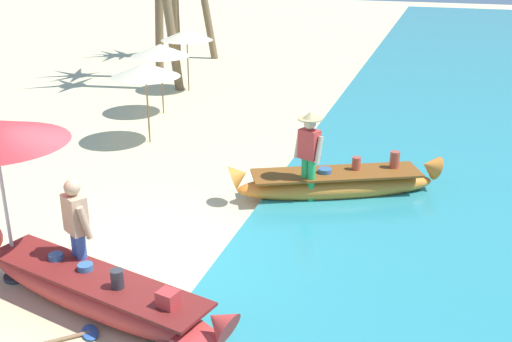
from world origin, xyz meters
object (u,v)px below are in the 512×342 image
at_px(person_tourist_customer, 77,229).
at_px(boat_red_foreground, 96,292).
at_px(person_vendor_hatted, 309,152).
at_px(boat_orange_midground, 336,183).

bearing_deg(person_tourist_customer, boat_red_foreground, -41.39).
xyz_separation_m(boat_red_foreground, person_tourist_customer, (-0.48, 0.42, 0.65)).
distance_m(boat_red_foreground, person_tourist_customer, 0.91).
height_order(person_vendor_hatted, person_tourist_customer, person_vendor_hatted).
relative_size(boat_red_foreground, person_vendor_hatted, 2.46).
bearing_deg(boat_orange_midground, person_tourist_customer, -123.18).
bearing_deg(person_tourist_customer, person_vendor_hatted, 58.46).
relative_size(person_vendor_hatted, person_tourist_customer, 1.06).
bearing_deg(boat_red_foreground, person_tourist_customer, 138.61).
xyz_separation_m(boat_orange_midground, person_tourist_customer, (-2.78, -4.25, 0.65)).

